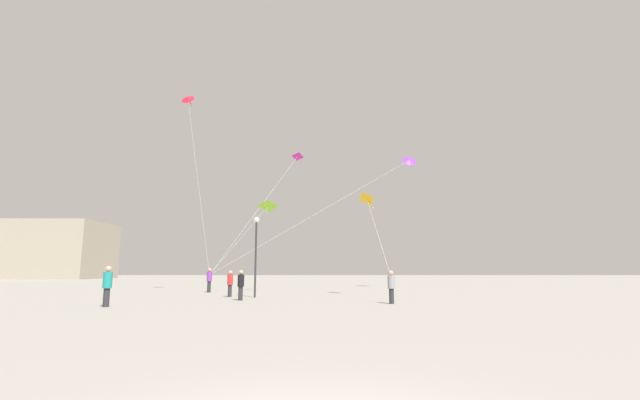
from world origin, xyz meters
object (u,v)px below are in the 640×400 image
(person_in_purple, at_px, (211,279))
(lamppost_east, at_px, (258,243))
(person_in_grey, at_px, (393,285))
(building_left_hall, at_px, (49,251))
(person_in_teal, at_px, (109,284))
(kite_lime_delta, at_px, (269,207))
(kite_violet_diamond, at_px, (410,161))
(person_in_red, at_px, (232,282))
(person_in_black, at_px, (242,284))
(kite_magenta_delta, at_px, (296,161))
(kite_amber_delta, at_px, (369,200))
(kite_crimson_diamond, at_px, (190,101))

(person_in_purple, xyz_separation_m, lamppost_east, (4.40, -6.23, 2.35))
(person_in_grey, bearing_deg, lamppost_east, 25.60)
(building_left_hall, bearing_deg, person_in_grey, -48.42)
(person_in_teal, xyz_separation_m, kite_lime_delta, (5.52, 14.48, 5.71))
(kite_violet_diamond, distance_m, building_left_hall, 79.85)
(person_in_red, relative_size, kite_lime_delta, 0.28)
(person_in_black, distance_m, kite_lime_delta, 11.62)
(building_left_hall, height_order, lamppost_east, building_left_hall)
(kite_violet_diamond, distance_m, lamppost_east, 19.81)
(kite_magenta_delta, distance_m, building_left_hall, 72.36)
(person_in_purple, distance_m, kite_violet_diamond, 21.09)
(kite_lime_delta, relative_size, lamppost_east, 1.16)
(kite_amber_delta, bearing_deg, person_in_teal, -145.45)
(kite_lime_delta, height_order, building_left_hall, building_left_hall)
(person_in_teal, xyz_separation_m, kite_amber_delta, (13.02, 8.96, 5.38))
(person_in_teal, bearing_deg, person_in_purple, 65.54)
(kite_amber_delta, distance_m, kite_crimson_diamond, 17.49)
(kite_lime_delta, xyz_separation_m, lamppost_east, (0.23, -7.39, -3.38))
(kite_violet_diamond, bearing_deg, kite_magenta_delta, -174.03)
(lamppost_east, bearing_deg, kite_crimson_diamond, 135.35)
(building_left_hall, bearing_deg, kite_violet_diamond, -37.14)
(kite_magenta_delta, bearing_deg, kite_violet_diamond, 5.97)
(person_in_purple, height_order, kite_lime_delta, kite_lime_delta)
(kite_magenta_delta, distance_m, lamppost_east, 14.48)
(person_in_grey, distance_m, person_in_red, 10.87)
(person_in_purple, distance_m, person_in_red, 6.34)
(person_in_red, bearing_deg, kite_magenta_delta, 111.35)
(kite_amber_delta, distance_m, lamppost_east, 8.10)
(person_in_teal, xyz_separation_m, kite_violet_diamond, (18.13, 19.97, 10.89))
(kite_violet_diamond, bearing_deg, kite_crimson_diamond, -162.39)
(person_in_teal, distance_m, kite_magenta_delta, 22.87)
(person_in_grey, height_order, kite_magenta_delta, kite_magenta_delta)
(kite_magenta_delta, height_order, kite_lime_delta, kite_magenta_delta)
(kite_amber_delta, xyz_separation_m, kite_crimson_diamond, (-14.12, 4.90, 9.08))
(kite_magenta_delta, distance_m, kite_violet_diamond, 10.77)
(person_in_grey, bearing_deg, kite_lime_delta, 1.83)
(kite_crimson_diamond, bearing_deg, person_in_red, -50.25)
(person_in_purple, relative_size, person_in_red, 1.11)
(person_in_black, distance_m, building_left_hall, 81.46)
(kite_crimson_diamond, height_order, building_left_hall, kite_crimson_diamond)
(person_in_grey, height_order, kite_amber_delta, kite_amber_delta)
(person_in_purple, distance_m, kite_magenta_delta, 13.42)
(kite_amber_delta, bearing_deg, kite_magenta_delta, 119.50)
(person_in_red, distance_m, kite_crimson_diamond, 16.69)
(kite_magenta_delta, bearing_deg, lamppost_east, -98.08)
(kite_magenta_delta, bearing_deg, kite_lime_delta, -113.53)
(person_in_black, height_order, kite_magenta_delta, kite_magenta_delta)
(kite_lime_delta, bearing_deg, lamppost_east, -88.21)
(kite_amber_delta, relative_size, building_left_hall, 0.35)
(person_in_grey, bearing_deg, building_left_hall, 11.52)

